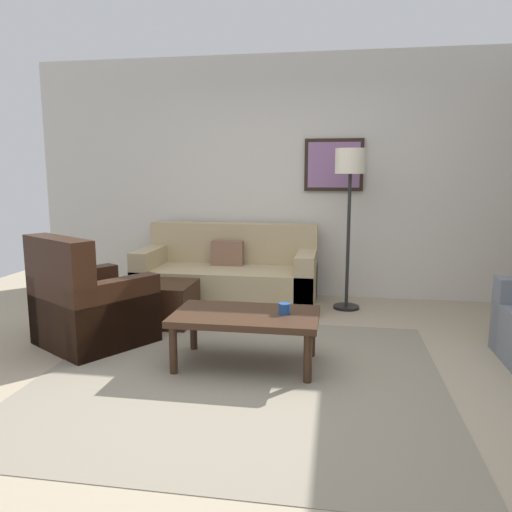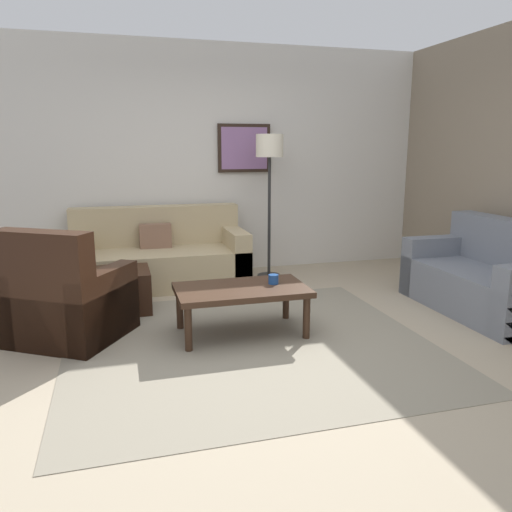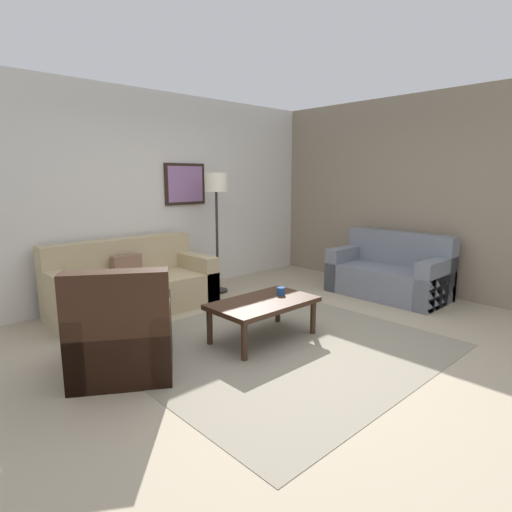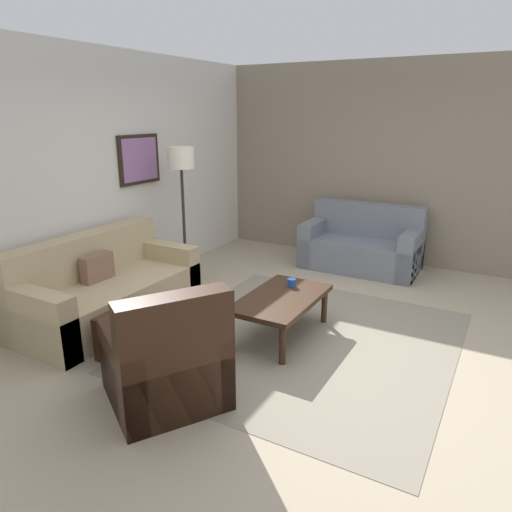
% 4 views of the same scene
% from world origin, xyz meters
% --- Properties ---
extents(ground_plane, '(8.00, 8.00, 0.00)m').
position_xyz_m(ground_plane, '(0.00, 0.00, 0.00)').
color(ground_plane, tan).
extents(rear_partition, '(6.00, 0.12, 2.80)m').
position_xyz_m(rear_partition, '(0.00, 2.60, 1.40)').
color(rear_partition, silver).
rests_on(rear_partition, ground_plane).
extents(area_rug, '(2.88, 2.70, 0.01)m').
position_xyz_m(area_rug, '(0.00, 0.00, 0.00)').
color(area_rug, gray).
rests_on(area_rug, ground_plane).
extents(couch_main, '(1.96, 0.92, 0.88)m').
position_xyz_m(couch_main, '(-0.53, 2.09, 0.30)').
color(couch_main, tan).
rests_on(couch_main, ground_plane).
extents(armchair_leather, '(1.10, 1.10, 0.95)m').
position_xyz_m(armchair_leather, '(-1.42, 0.48, 0.31)').
color(armchair_leather, black).
rests_on(armchair_leather, ground_plane).
extents(ottoman, '(0.56, 0.56, 0.40)m').
position_xyz_m(ottoman, '(-0.98, 1.18, 0.20)').
color(ottoman, black).
rests_on(ottoman, ground_plane).
extents(coffee_table, '(1.10, 0.64, 0.41)m').
position_xyz_m(coffee_table, '(-0.00, 0.25, 0.36)').
color(coffee_table, '#382316').
rests_on(coffee_table, ground_plane).
extents(cup, '(0.09, 0.09, 0.08)m').
position_xyz_m(cup, '(0.29, 0.28, 0.45)').
color(cup, '#1E478C').
rests_on(cup, coffee_table).
extents(lamp_standing, '(0.32, 0.32, 1.71)m').
position_xyz_m(lamp_standing, '(0.79, 2.01, 1.41)').
color(lamp_standing, black).
rests_on(lamp_standing, ground_plane).
extents(framed_artwork, '(0.67, 0.04, 0.59)m').
position_xyz_m(framed_artwork, '(0.61, 2.51, 1.55)').
color(framed_artwork, black).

